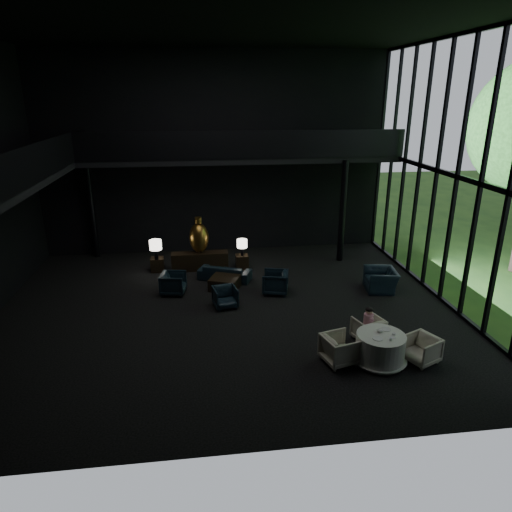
{
  "coord_description": "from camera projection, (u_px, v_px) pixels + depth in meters",
  "views": [
    {
      "loc": [
        -0.76,
        -12.74,
        6.31
      ],
      "look_at": [
        0.95,
        0.5,
        1.57
      ],
      "focal_mm": 32.0,
      "sensor_mm": 36.0,
      "label": 1
    }
  ],
  "objects": [
    {
      "name": "curtain_wall",
      "position": [
        457.0,
        177.0,
        13.61
      ],
      "size": [
        0.2,
        12.0,
        8.0
      ],
      "primitive_type": null,
      "color": "black",
      "rests_on": "ground"
    },
    {
      "name": "table_lamp_right",
      "position": [
        242.0,
        244.0,
        17.17
      ],
      "size": [
        0.39,
        0.39,
        0.65
      ],
      "color": "black",
      "rests_on": "side_table_right"
    },
    {
      "name": "wall_back",
      "position": [
        215.0,
        155.0,
        18.38
      ],
      "size": [
        14.0,
        0.04,
        8.0
      ],
      "primitive_type": "cube",
      "color": "black",
      "rests_on": "ground"
    },
    {
      "name": "dining_table",
      "position": [
        380.0,
        350.0,
        11.32
      ],
      "size": [
        1.37,
        1.37,
        0.75
      ],
      "color": "white",
      "rests_on": "floor"
    },
    {
      "name": "lounge_armchair_west",
      "position": [
        173.0,
        282.0,
        15.19
      ],
      "size": [
        0.87,
        0.91,
        0.82
      ],
      "primitive_type": "imported",
      "rotation": [
        0.0,
        0.0,
        1.41
      ],
      "color": "#162432",
      "rests_on": "floor"
    },
    {
      "name": "cereal_bowl",
      "position": [
        380.0,
        331.0,
        11.3
      ],
      "size": [
        0.16,
        0.16,
        0.08
      ],
      "primitive_type": "ellipsoid",
      "color": "white",
      "rests_on": "dining_table"
    },
    {
      "name": "side_table_right",
      "position": [
        242.0,
        261.0,
        17.5
      ],
      "size": [
        0.47,
        0.47,
        0.52
      ],
      "primitive_type": "cube",
      "color": "black",
      "rests_on": "floor"
    },
    {
      "name": "dining_chair_north",
      "position": [
        368.0,
        329.0,
        12.31
      ],
      "size": [
        0.82,
        0.79,
        0.68
      ],
      "primitive_type": "imported",
      "rotation": [
        0.0,
        0.0,
        3.45
      ],
      "color": "#AEA799",
      "rests_on": "floor"
    },
    {
      "name": "dining_chair_west",
      "position": [
        340.0,
        347.0,
        11.26
      ],
      "size": [
        0.95,
        0.99,
        0.84
      ],
      "primitive_type": "imported",
      "rotation": [
        0.0,
        0.0,
        1.84
      ],
      "color": "beige",
      "rests_on": "floor"
    },
    {
      "name": "wall_front",
      "position": [
        249.0,
        250.0,
        7.17
      ],
      "size": [
        14.0,
        0.04,
        8.0
      ],
      "primitive_type": "cube",
      "color": "black",
      "rests_on": "ground"
    },
    {
      "name": "column_ne",
      "position": [
        343.0,
        212.0,
        17.76
      ],
      "size": [
        0.24,
        0.24,
        4.0
      ],
      "primitive_type": "cylinder",
      "color": "black",
      "rests_on": "floor"
    },
    {
      "name": "bronze_urn",
      "position": [
        199.0,
        237.0,
        17.09
      ],
      "size": [
        0.73,
        0.73,
        1.35
      ],
      "color": "olive",
      "rests_on": "console"
    },
    {
      "name": "cream_pot",
      "position": [
        391.0,
        339.0,
        10.9
      ],
      "size": [
        0.07,
        0.07,
        0.07
      ],
      "primitive_type": "cylinder",
      "rotation": [
        0.0,
        0.0,
        -0.07
      ],
      "color": "#99999E",
      "rests_on": "dining_table"
    },
    {
      "name": "coffee_cup",
      "position": [
        394.0,
        334.0,
        11.14
      ],
      "size": [
        0.11,
        0.11,
        0.06
      ],
      "primitive_type": "cylinder",
      "rotation": [
        0.0,
        0.0,
        0.31
      ],
      "color": "white",
      "rests_on": "saucer"
    },
    {
      "name": "plate_a",
      "position": [
        378.0,
        339.0,
        10.99
      ],
      "size": [
        0.29,
        0.29,
        0.02
      ],
      "primitive_type": "cylinder",
      "rotation": [
        0.0,
        0.0,
        -0.15
      ],
      "color": "white",
      "rests_on": "dining_table"
    },
    {
      "name": "coffee_table",
      "position": [
        225.0,
        283.0,
        15.67
      ],
      "size": [
        1.21,
        1.21,
        0.42
      ],
      "primitive_type": "cube",
      "rotation": [
        0.0,
        0.0,
        -0.37
      ],
      "color": "black",
      "rests_on": "floor"
    },
    {
      "name": "console",
      "position": [
        200.0,
        261.0,
        17.32
      ],
      "size": [
        2.13,
        0.48,
        0.68
      ],
      "primitive_type": "cube",
      "color": "black",
      "rests_on": "floor"
    },
    {
      "name": "dining_chair_east",
      "position": [
        421.0,
        348.0,
        11.3
      ],
      "size": [
        0.91,
        0.93,
        0.74
      ],
      "primitive_type": "imported",
      "rotation": [
        0.0,
        0.0,
        -1.14
      ],
      "color": "#A5A19B",
      "rests_on": "floor"
    },
    {
      "name": "plate_b",
      "position": [
        386.0,
        329.0,
        11.43
      ],
      "size": [
        0.3,
        0.3,
        0.02
      ],
      "primitive_type": "cylinder",
      "rotation": [
        0.0,
        0.0,
        -0.26
      ],
      "color": "white",
      "rests_on": "dining_table"
    },
    {
      "name": "window_armchair",
      "position": [
        381.0,
        276.0,
        15.43
      ],
      "size": [
        0.92,
        1.27,
        1.03
      ],
      "primitive_type": "imported",
      "rotation": [
        0.0,
        0.0,
        -1.71
      ],
      "color": "#17282E",
      "rests_on": "floor"
    },
    {
      "name": "saucer",
      "position": [
        393.0,
        337.0,
        11.05
      ],
      "size": [
        0.18,
        0.18,
        0.01
      ],
      "primitive_type": "cylinder",
      "rotation": [
        0.0,
        0.0,
        0.18
      ],
      "color": "white",
      "rests_on": "dining_table"
    },
    {
      "name": "sofa",
      "position": [
        225.0,
        271.0,
        16.39
      ],
      "size": [
        1.74,
        1.09,
        0.66
      ],
      "primitive_type": "imported",
      "rotation": [
        0.0,
        0.0,
        2.75
      ],
      "color": "#14282C",
      "rests_on": "floor"
    },
    {
      "name": "floor",
      "position": [
        228.0,
        311.0,
        14.11
      ],
      "size": [
        14.0,
        12.0,
        0.02
      ],
      "primitive_type": "cube",
      "color": "black",
      "rests_on": "ground"
    },
    {
      "name": "ceiling",
      "position": [
        221.0,
        23.0,
        11.44
      ],
      "size": [
        14.0,
        12.0,
        0.02
      ],
      "primitive_type": "cube",
      "color": "black",
      "rests_on": "ground"
    },
    {
      "name": "side_table_left",
      "position": [
        157.0,
        264.0,
        17.2
      ],
      "size": [
        0.48,
        0.48,
        0.53
      ],
      "primitive_type": "cube",
      "color": "black",
      "rests_on": "floor"
    },
    {
      "name": "railing_back",
      "position": [
        245.0,
        145.0,
        16.43
      ],
      "size": [
        12.0,
        0.06,
        1.0
      ],
      "primitive_type": "cube",
      "color": "black",
      "rests_on": "mezzanine_back"
    },
    {
      "name": "railing_left",
      "position": [
        34.0,
        164.0,
        11.97
      ],
      "size": [
        0.06,
        12.0,
        1.0
      ],
      "primitive_type": "cube",
      "color": "black",
      "rests_on": "mezzanine_left"
    },
    {
      "name": "lounge_armchair_south",
      "position": [
        225.0,
        297.0,
        14.25
      ],
      "size": [
        0.77,
        0.73,
        0.68
      ],
      "primitive_type": "imported",
      "rotation": [
        0.0,
        0.0,
        0.19
      ],
      "color": "black",
      "rests_on": "floor"
    },
    {
      "name": "column_nw",
      "position": [
        92.0,
        209.0,
        18.17
      ],
      "size": [
        0.24,
        0.24,
        4.0
      ],
      "primitive_type": "cylinder",
      "color": "black",
      "rests_on": "floor"
    },
    {
      "name": "lounge_armchair_east",
      "position": [
        275.0,
        280.0,
        15.24
      ],
      "size": [
        1.0,
        1.04,
        0.9
      ],
      "primitive_type": "imported",
      "rotation": [
        0.0,
        0.0,
        -1.81
      ],
      "color": "#16282F",
      "rests_on": "floor"
    },
    {
      "name": "mezzanine_back",
      "position": [
        243.0,
        158.0,
        17.57
      ],
      "size": [
        12.0,
        2.0,
        0.25
      ],
      "primitive_type": "cube",
      "color": "black",
      "rests_on": "wall_back"
    },
    {
      "name": "child",
      "position": [
        369.0,
        317.0,
        12.11
      ],
      "size": [
        0.26,
        0.26,
        0.56
      ],
      "rotation": [
        0.0,
        0.0,
        3.14
      ],
      "color": "pink",
      "rests_on": "dining_chair_north"
    },
    {
      "name": "table_lamp_left",
      "position": [
        156.0,
        246.0,
        16.77
      ],
      "size": [
        0.45,
        0.45,
        0.75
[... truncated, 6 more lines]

